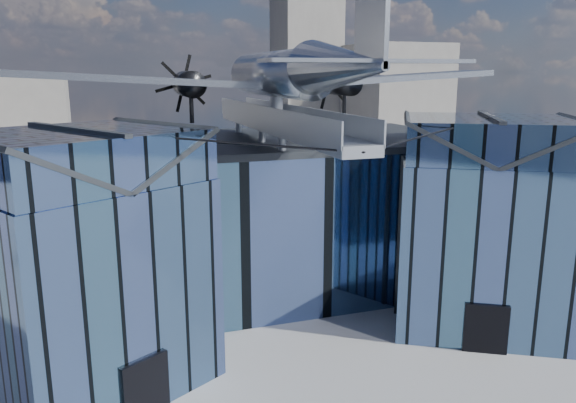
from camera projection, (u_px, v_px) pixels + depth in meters
name	position (u px, v px, depth m)	size (l,w,h in m)	color
ground_plane	(300.00, 338.00, 30.43)	(120.00, 120.00, 0.00)	gray
museum	(268.00, 215.00, 34.55)	(32.88, 24.50, 17.60)	#45638E
bg_towers	(182.00, 103.00, 75.21)	(77.00, 24.50, 26.00)	gray
tree_side_e	(567.00, 191.00, 49.01)	(3.92, 3.92, 5.83)	#362015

